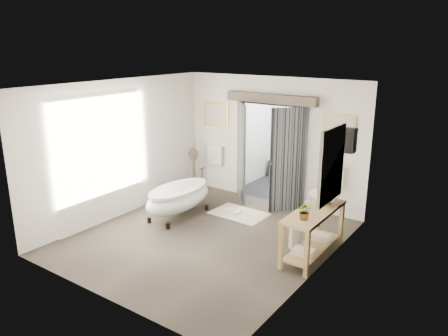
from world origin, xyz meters
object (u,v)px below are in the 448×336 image
at_px(vanity, 312,229).
at_px(basin, 324,198).
at_px(rug, 239,214).
at_px(clawfoot_tub, 179,197).

distance_m(vanity, basin, 0.62).
height_order(vanity, rug, vanity).
xyz_separation_m(vanity, rug, (-2.08, 0.90, -0.50)).
distance_m(rug, basin, 2.34).
relative_size(clawfoot_tub, vanity, 1.13).
bearing_deg(vanity, rug, 156.56).
height_order(clawfoot_tub, basin, basin).
bearing_deg(vanity, basin, 88.26).
height_order(vanity, basin, basin).
xyz_separation_m(clawfoot_tub, rug, (1.01, 0.85, -0.42)).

